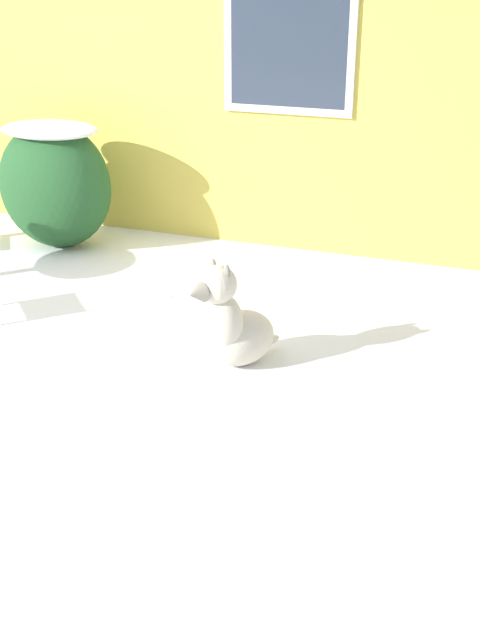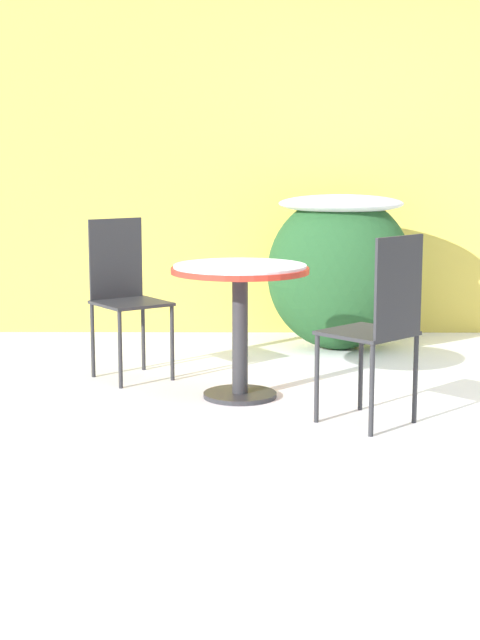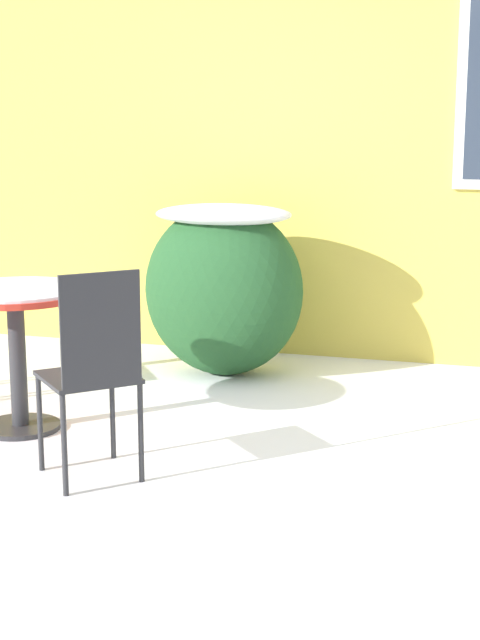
% 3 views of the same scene
% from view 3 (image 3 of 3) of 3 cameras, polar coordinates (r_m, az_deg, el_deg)
% --- Properties ---
extents(ground_plane, '(16.00, 16.00, 0.00)m').
position_cam_3_polar(ground_plane, '(4.49, -2.18, -8.39)').
color(ground_plane, white).
extents(house_wall, '(8.00, 0.10, 2.62)m').
position_cam_3_polar(house_wall, '(6.33, 4.76, 9.79)').
color(house_wall, '#DBC14C').
rests_on(house_wall, ground_plane).
extents(shrub_left, '(0.97, 0.72, 1.04)m').
position_cam_3_polar(shrub_left, '(5.91, -0.97, 2.08)').
color(shrub_left, '#235128').
rests_on(shrub_left, ground_plane).
extents(patio_table, '(0.74, 0.74, 0.72)m').
position_cam_3_polar(patio_table, '(4.96, -12.92, 0.05)').
color(patio_table, '#2D2D30').
rests_on(patio_table, ground_plane).
extents(patio_chair_far_side, '(0.53, 0.53, 0.93)m').
position_cam_3_polar(patio_chair_far_side, '(4.19, -8.53, -2.72)').
color(patio_chair_far_side, '#2D2D30').
rests_on(patio_chair_far_side, ground_plane).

